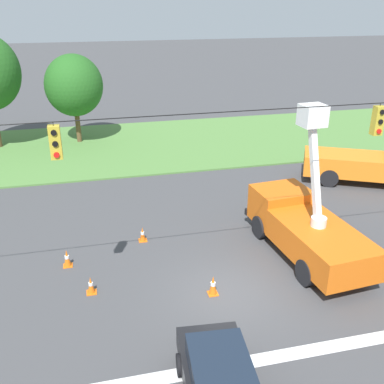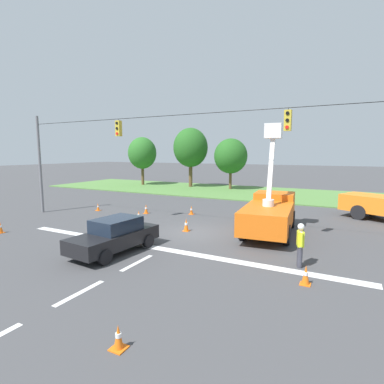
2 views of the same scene
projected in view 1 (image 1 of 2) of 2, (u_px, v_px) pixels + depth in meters
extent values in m
plane|color=#424244|center=(229.00, 293.00, 16.08)|extent=(200.00, 200.00, 0.00)
cube|color=#517F3D|center=(152.00, 144.00, 32.10)|extent=(56.00, 12.00, 0.10)
cube|color=silver|center=(264.00, 359.00, 13.15)|extent=(17.60, 0.50, 0.01)
cylinder|color=black|center=(236.00, 111.00, 13.44)|extent=(26.00, 0.03, 0.03)
cylinder|color=black|center=(53.00, 124.00, 12.32)|extent=(0.02, 0.02, 0.10)
cube|color=gold|center=(55.00, 142.00, 12.54)|extent=(0.32, 0.28, 0.96)
cylinder|color=black|center=(54.00, 133.00, 12.27)|extent=(0.16, 0.05, 0.16)
cylinder|color=black|center=(55.00, 144.00, 12.39)|extent=(0.16, 0.05, 0.16)
cylinder|color=red|center=(57.00, 155.00, 12.52)|extent=(0.16, 0.05, 0.16)
cylinder|color=black|center=(380.00, 105.00, 14.51)|extent=(0.02, 0.02, 0.10)
cube|color=gold|center=(378.00, 121.00, 14.72)|extent=(0.32, 0.28, 0.96)
cylinder|color=black|center=(382.00, 112.00, 14.45)|extent=(0.16, 0.05, 0.16)
cylinder|color=black|center=(381.00, 122.00, 14.58)|extent=(0.16, 0.05, 0.16)
cylinder|color=red|center=(379.00, 131.00, 14.71)|extent=(0.16, 0.05, 0.16)
cylinder|color=brown|center=(78.00, 126.00, 32.12)|extent=(0.34, 0.34, 2.43)
ellipsoid|color=#235B1E|center=(74.00, 85.00, 30.95)|extent=(3.97, 4.31, 4.22)
cube|color=orange|center=(321.00, 243.00, 17.17)|extent=(2.79, 4.65, 1.18)
cube|color=orange|center=(281.00, 205.00, 19.86)|extent=(2.47, 2.11, 1.56)
cube|color=#1E2838|center=(274.00, 194.00, 20.33)|extent=(2.04, 0.28, 0.70)
cube|color=black|center=(269.00, 208.00, 21.01)|extent=(2.41, 0.37, 0.30)
cylinder|color=black|center=(260.00, 227.00, 19.62)|extent=(0.37, 1.02, 1.00)
cylinder|color=black|center=(304.00, 220.00, 20.27)|extent=(0.37, 1.02, 1.00)
cylinder|color=black|center=(305.00, 273.00, 16.39)|extent=(0.37, 1.02, 1.00)
cylinder|color=black|center=(356.00, 262.00, 17.04)|extent=(0.37, 1.02, 1.00)
cylinder|color=silver|center=(319.00, 222.00, 17.14)|extent=(0.60, 0.60, 0.36)
cube|color=white|center=(315.00, 175.00, 16.96)|extent=(0.36, 1.40, 3.86)
cube|color=white|center=(313.00, 115.00, 16.60)|extent=(0.97, 0.88, 0.80)
cube|color=orange|center=(344.00, 164.00, 25.43)|extent=(4.97, 4.02, 1.12)
cylinder|color=black|center=(328.00, 166.00, 26.75)|extent=(1.02, 0.70, 1.00)
cylinder|color=black|center=(329.00, 178.00, 24.90)|extent=(1.02, 0.70, 1.00)
cube|color=#192333|center=(220.00, 368.00, 11.19)|extent=(1.67, 2.19, 0.60)
cylinder|color=black|center=(241.00, 358.00, 12.76)|extent=(0.26, 0.66, 0.64)
cylinder|color=black|center=(180.00, 365.00, 12.52)|extent=(0.26, 0.66, 0.64)
cube|color=orange|center=(68.00, 266.00, 17.70)|extent=(0.36, 0.36, 0.03)
cone|color=orange|center=(67.00, 258.00, 17.56)|extent=(0.28, 0.28, 0.69)
cylinder|color=white|center=(67.00, 257.00, 17.54)|extent=(0.17, 0.17, 0.12)
cube|color=orange|center=(213.00, 293.00, 16.04)|extent=(0.36, 0.36, 0.03)
cone|color=orange|center=(213.00, 285.00, 15.89)|extent=(0.29, 0.29, 0.72)
cylinder|color=white|center=(213.00, 284.00, 15.87)|extent=(0.18, 0.18, 0.13)
cube|color=orange|center=(143.00, 240.00, 19.53)|extent=(0.36, 0.36, 0.03)
cone|color=orange|center=(143.00, 234.00, 19.40)|extent=(0.25, 0.25, 0.63)
cylinder|color=white|center=(142.00, 233.00, 19.38)|extent=(0.16, 0.16, 0.11)
cube|color=orange|center=(92.00, 292.00, 16.10)|extent=(0.36, 0.36, 0.03)
cone|color=orange|center=(91.00, 285.00, 15.97)|extent=(0.25, 0.25, 0.63)
cylinder|color=white|center=(91.00, 284.00, 15.95)|extent=(0.16, 0.16, 0.11)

